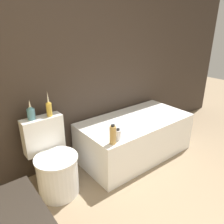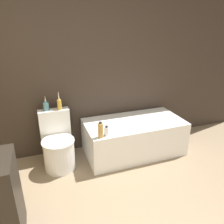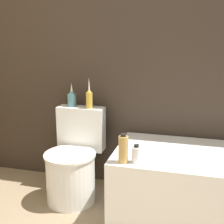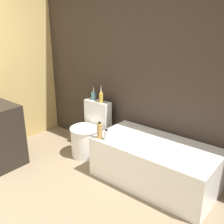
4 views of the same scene
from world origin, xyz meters
The scene contains 7 objects.
wall_back_tiled centered at (0.00, 2.14, 1.30)m, with size 6.40×0.06×2.60m.
bathtub centered at (0.80, 1.71, 0.27)m, with size 1.48×0.76×0.53m.
toilet centered at (-0.34, 1.73, 0.31)m, with size 0.44×0.58×0.78m.
vase_gold centered at (-0.43, 1.96, 0.85)m, with size 0.08×0.08×0.21m.
vase_silver centered at (-0.25, 1.93, 0.87)m, with size 0.06×0.06×0.27m.
shampoo_bottle_tall centered at (0.18, 1.40, 0.63)m, with size 0.07×0.07×0.22m.
shampoo_bottle_short centered at (0.27, 1.42, 0.59)m, with size 0.06×0.06×0.14m.
Camera 2 is at (-0.52, -1.00, 1.89)m, focal length 35.00 mm.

